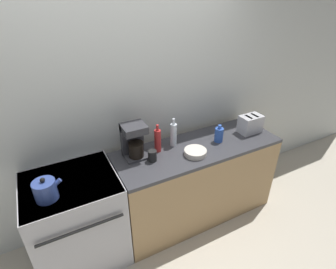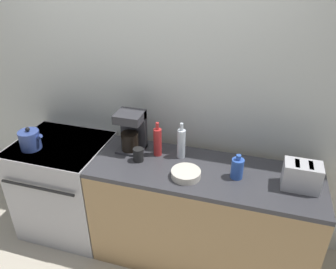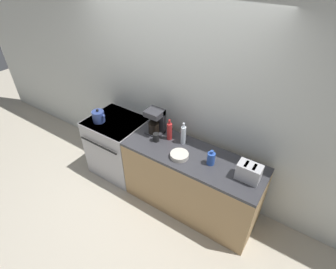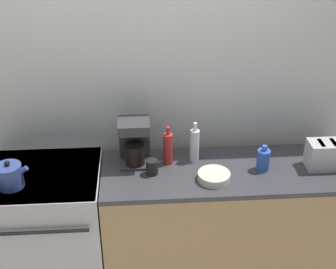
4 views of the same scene
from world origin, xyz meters
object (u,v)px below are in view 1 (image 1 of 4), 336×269
object	(u,v)px
cup_black	(152,156)
toaster	(250,124)
coffee_maker	(134,140)
bowl	(195,152)
kettle	(46,190)
bottle_clear	(174,134)
bottle_blue	(219,135)
stove	(78,220)
bottle_red	(158,140)

from	to	relation	value
cup_black	toaster	bearing A→B (deg)	0.16
coffee_maker	bowl	world-z (taller)	coffee_maker
kettle	coffee_maker	world-z (taller)	coffee_maker
bottle_clear	bowl	bearing A→B (deg)	-67.91
coffee_maker	bottle_clear	bearing A→B (deg)	-0.76
bottle_clear	bottle_blue	xyz separation A→B (m)	(0.45, -0.15, -0.05)
kettle	bottle_clear	size ratio (longest dim) A/B	0.71
kettle	coffee_maker	size ratio (longest dim) A/B	0.63
kettle	toaster	xyz separation A→B (m)	(2.09, 0.09, 0.02)
bottle_blue	bowl	distance (m)	0.37
toaster	coffee_maker	world-z (taller)	coffee_maker
kettle	toaster	bearing A→B (deg)	2.34
coffee_maker	bowl	distance (m)	0.59
coffee_maker	stove	bearing A→B (deg)	-170.28
bottle_red	cup_black	distance (m)	0.18
kettle	cup_black	distance (m)	0.92
toaster	cup_black	bearing A→B (deg)	-179.84
stove	bottle_red	bearing A→B (deg)	5.28
bowl	toaster	bearing A→B (deg)	7.63
bottle_red	stove	bearing A→B (deg)	-174.72
bottle_clear	cup_black	size ratio (longest dim) A/B	2.78
bottle_clear	cup_black	xyz separation A→B (m)	(-0.30, -0.15, -0.07)
bottle_blue	bowl	size ratio (longest dim) A/B	0.88
bottle_blue	stove	bearing A→B (deg)	178.16
bottle_clear	bottle_blue	bearing A→B (deg)	-18.40
bottle_red	bottle_blue	distance (m)	0.65
stove	kettle	world-z (taller)	kettle
stove	coffee_maker	bearing A→B (deg)	9.72
toaster	bottle_red	distance (m)	1.07
bottle_red	cup_black	world-z (taller)	bottle_red
bottle_red	bowl	xyz separation A→B (m)	(0.29, -0.23, -0.09)
bottle_red	cup_black	bearing A→B (deg)	-132.71
stove	bowl	size ratio (longest dim) A/B	4.21
toaster	coffee_maker	size ratio (longest dim) A/B	0.73
bottle_blue	bottle_red	bearing A→B (deg)	168.71
stove	kettle	xyz separation A→B (m)	(-0.17, -0.13, 0.52)
bottle_blue	bowl	world-z (taller)	bottle_blue
stove	bottle_red	world-z (taller)	bottle_red
bottle_clear	bowl	size ratio (longest dim) A/B	1.38
stove	cup_black	xyz separation A→B (m)	(0.74, -0.05, 0.49)
bottle_blue	cup_black	distance (m)	0.75
toaster	bottle_blue	size ratio (longest dim) A/B	1.30
coffee_maker	cup_black	size ratio (longest dim) A/B	3.14
cup_black	bowl	bearing A→B (deg)	-14.01
kettle	bottle_clear	xyz separation A→B (m)	(1.22, 0.23, 0.04)
bowl	kettle	bearing A→B (deg)	179.19
bottle_clear	bottle_red	bearing A→B (deg)	-172.98
kettle	bottle_blue	bearing A→B (deg)	2.79
stove	bottle_blue	size ratio (longest dim) A/B	4.80
bottle_blue	bowl	bearing A→B (deg)	-164.04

